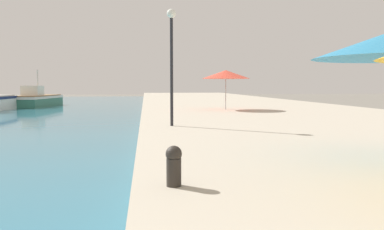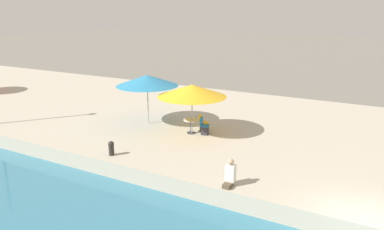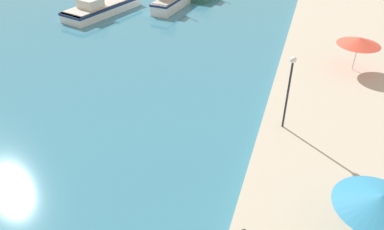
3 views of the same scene
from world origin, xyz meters
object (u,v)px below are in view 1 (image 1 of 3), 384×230
Objects in this scene: cafe_umbrella_striped at (226,74)px; mooring_bollard at (174,165)px; lamppost at (172,47)px; fishing_boat_far at (38,99)px.

cafe_umbrella_striped is 4.83× the size of mooring_bollard.
mooring_bollard is 9.28m from lamppost.
cafe_umbrella_striped is at bearing 65.78° from lamppost.
cafe_umbrella_striped is at bearing -39.34° from fishing_boat_far.
fishing_boat_far is 30.33m from lamppost.
fishing_boat_far is 2.56× the size of cafe_umbrella_striped.
cafe_umbrella_striped is 18.90m from mooring_bollard.
fishing_boat_far is 1.77× the size of lamppost.
cafe_umbrella_striped is at bearing 75.24° from mooring_bollard.
mooring_bollard is (11.99, -36.27, 0.28)m from fishing_boat_far.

